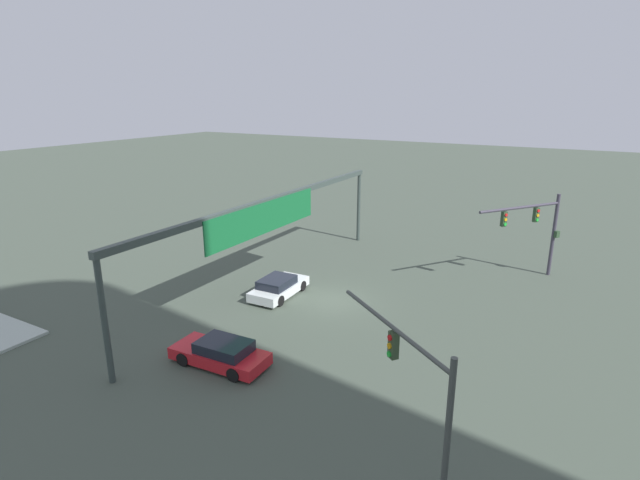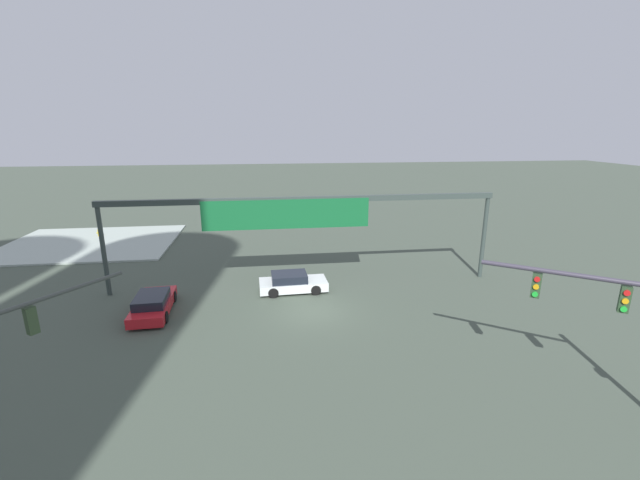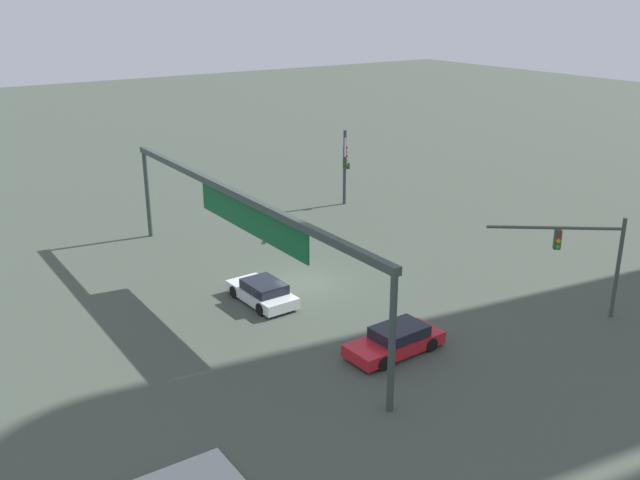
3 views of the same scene
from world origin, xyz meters
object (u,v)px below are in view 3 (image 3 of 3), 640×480
at_px(traffic_signal_opposite_side, 585,249).
at_px(sedan_car_approaching, 396,340).
at_px(sedan_car_waiting_far, 262,292).
at_px(traffic_signal_near_corner, 345,159).

distance_m(traffic_signal_opposite_side, sedan_car_approaching, 10.53).
height_order(sedan_car_approaching, sedan_car_waiting_far, same).
height_order(traffic_signal_opposite_side, sedan_car_waiting_far, traffic_signal_opposite_side).
relative_size(traffic_signal_near_corner, sedan_car_waiting_far, 1.30).
bearing_deg(sedan_car_approaching, traffic_signal_near_corner, -122.41).
xyz_separation_m(sedan_car_approaching, sedan_car_waiting_far, (-8.00, -2.25, -0.00)).
relative_size(traffic_signal_opposite_side, sedan_car_approaching, 1.14).
distance_m(traffic_signal_opposite_side, sedan_car_waiting_far, 16.09).
bearing_deg(traffic_signal_opposite_side, sedan_car_waiting_far, -2.96).
height_order(traffic_signal_opposite_side, sedan_car_approaching, traffic_signal_opposite_side).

